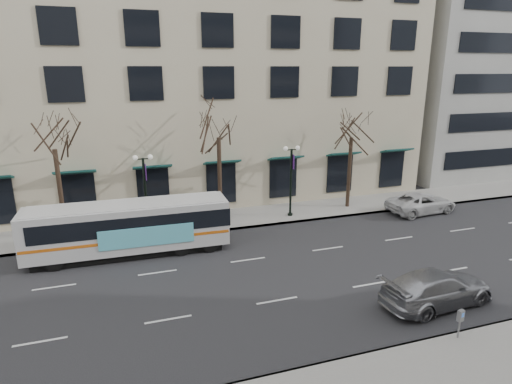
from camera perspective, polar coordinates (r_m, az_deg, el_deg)
name	(u,v)px	position (r m, az deg, el deg)	size (l,w,h in m)	color
ground	(261,278)	(22.39, 0.69, -11.43)	(160.00, 160.00, 0.00)	black
sidewalk_far	(286,213)	(31.74, 4.01, -2.78)	(80.00, 4.00, 0.15)	gray
building_hotel	(162,49)	(40.04, -12.41, 18.18)	(40.00, 20.00, 24.00)	#C2B394
tree_far_left	(52,133)	(28.04, -25.50, 7.09)	(3.60, 3.60, 8.34)	black
tree_far_mid	(218,123)	(28.51, -5.04, 9.14)	(3.60, 3.60, 8.55)	black
tree_far_right	(352,124)	(32.33, 12.71, 8.78)	(3.60, 3.60, 8.06)	black
lamp_post_left	(145,190)	(28.01, -14.54, 0.27)	(1.22, 0.45, 5.21)	black
lamp_post_right	(291,178)	(30.22, 4.70, 1.90)	(1.22, 0.45, 5.21)	black
city_bus	(130,227)	(25.51, -16.41, -4.46)	(11.33, 2.74, 3.06)	silver
silver_car	(437,288)	(21.49, 22.99, -11.69)	(2.24, 5.51, 1.60)	#9C9DA3
white_pickup	(421,203)	(34.10, 21.18, -1.34)	(2.46, 5.33, 1.48)	silver
pay_station	(460,318)	(19.09, 25.60, -14.90)	(0.29, 0.22, 1.21)	gray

